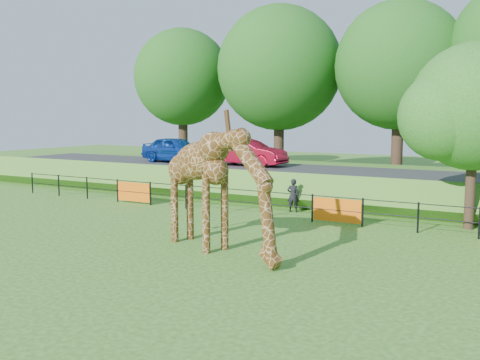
{
  "coord_description": "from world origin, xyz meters",
  "views": [
    {
      "loc": [
        9.56,
        -11.35,
        4.16
      ],
      "look_at": [
        0.91,
        4.15,
        2.0
      ],
      "focal_mm": 40.0,
      "sensor_mm": 36.0,
      "label": 1
    }
  ],
  "objects": [
    {
      "name": "ground",
      "position": [
        0.0,
        0.0,
        0.0
      ],
      "size": [
        90.0,
        90.0,
        0.0
      ],
      "primitive_type": "plane",
      "color": "#2B5F17",
      "rests_on": "ground"
    },
    {
      "name": "giraffe",
      "position": [
        1.24,
        2.24,
        1.91
      ],
      "size": [
        5.33,
        2.91,
        3.82
      ],
      "primitive_type": null,
      "rotation": [
        0.0,
        0.0,
        -0.38
      ],
      "color": "#4F2F10",
      "rests_on": "ground"
    },
    {
      "name": "perimeter_fence",
      "position": [
        0.0,
        8.0,
        0.55
      ],
      "size": [
        28.07,
        0.1,
        1.1
      ],
      "primitive_type": null,
      "color": "black",
      "rests_on": "ground"
    },
    {
      "name": "embankment",
      "position": [
        0.0,
        15.5,
        0.65
      ],
      "size": [
        40.0,
        9.0,
        1.3
      ],
      "primitive_type": "cube",
      "color": "#2B5F17",
      "rests_on": "ground"
    },
    {
      "name": "road",
      "position": [
        0.0,
        14.0,
        1.36
      ],
      "size": [
        40.0,
        5.0,
        0.12
      ],
      "primitive_type": "cube",
      "color": "#2D2D30",
      "rests_on": "embankment"
    },
    {
      "name": "car_blue",
      "position": [
        -8.82,
        13.91,
        2.17
      ],
      "size": [
        4.59,
        2.34,
        1.49
      ],
      "primitive_type": "imported",
      "rotation": [
        0.0,
        0.0,
        1.43
      ],
      "color": "#1646B6",
      "rests_on": "road"
    },
    {
      "name": "car_red",
      "position": [
        -4.2,
        14.16,
        2.13
      ],
      "size": [
        4.38,
        1.69,
        1.42
      ],
      "primitive_type": "imported",
      "rotation": [
        0.0,
        0.0,
        1.53
      ],
      "color": "#A90C25",
      "rests_on": "road"
    },
    {
      "name": "visitor",
      "position": [
        0.49,
        9.6,
        0.72
      ],
      "size": [
        0.6,
        0.48,
        1.45
      ],
      "primitive_type": "imported",
      "rotation": [
        0.0,
        0.0,
        3.42
      ],
      "color": "black",
      "rests_on": "ground"
    },
    {
      "name": "tree_east",
      "position": [
        7.6,
        9.63,
        4.28
      ],
      "size": [
        5.4,
        4.71,
        6.76
      ],
      "color": "#352217",
      "rests_on": "ground"
    },
    {
      "name": "bg_tree_line",
      "position": [
        1.89,
        22.0,
        7.19
      ],
      "size": [
        37.3,
        8.8,
        11.82
      ],
      "color": "#352217",
      "rests_on": "ground"
    }
  ]
}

